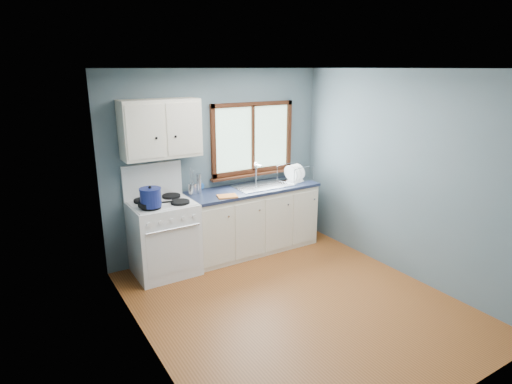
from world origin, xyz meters
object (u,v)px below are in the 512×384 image
skillet (150,204)px  stockpot (151,197)px  sink (263,190)px  utensil_crock (193,189)px  thermos (199,184)px  gas_range (164,236)px  dish_rack (295,176)px  base_cabinets (252,222)px

skillet → stockpot: (0.01, -0.02, 0.08)m
sink → stockpot: size_ratio=2.66×
utensil_crock → thermos: 0.10m
gas_range → sink: gas_range is taller
stockpot → thermos: (0.74, 0.30, -0.02)m
thermos → gas_range: bearing=-167.4°
gas_range → thermos: bearing=12.6°
utensil_crock → thermos: (0.08, -0.02, 0.06)m
stockpot → skillet: bearing=102.8°
sink → stockpot: 1.69m
sink → dish_rack: sink is taller
skillet → utensil_crock: size_ratio=1.18×
skillet → sink: bearing=19.4°
stockpot → utensil_crock: utensil_crock is taller
base_cabinets → sink: sink is taller
utensil_crock → dish_rack: utensil_crock is taller
skillet → utensil_crock: utensil_crock is taller
thermos → skillet: bearing=-159.8°
utensil_crock → gas_range: bearing=-162.8°
thermos → dish_rack: bearing=-3.6°
sink → utensil_crock: 1.02m
skillet → stockpot: bearing=-63.5°
skillet → thermos: 0.80m
dish_rack → gas_range: bearing=168.4°
utensil_crock → thermos: utensil_crock is taller
gas_range → utensil_crock: 0.71m
sink → thermos: size_ratio=3.11×
sink → dish_rack: (0.56, 0.01, 0.12)m
gas_range → dish_rack: (2.04, 0.03, 0.49)m
skillet → gas_range: bearing=52.1°
skillet → utensil_crock: (0.67, 0.30, 0.01)m
stockpot → thermos: size_ratio=1.17×
gas_range → dish_rack: bearing=0.9°
thermos → dish_rack: (1.48, -0.09, -0.07)m
base_cabinets → skillet: (-1.49, -0.17, 0.58)m
sink → stockpot: bearing=-173.5°
thermos → utensil_crock: bearing=163.6°
gas_range → skillet: gas_range is taller
sink → stockpot: sink is taller
skillet → dish_rack: bearing=18.3°
base_cabinets → dish_rack: bearing=1.0°
stockpot → utensil_crock: 0.74m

